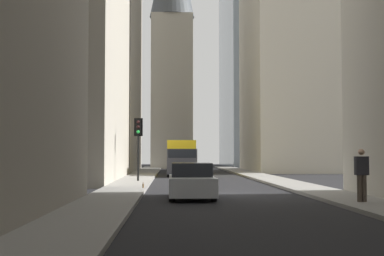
% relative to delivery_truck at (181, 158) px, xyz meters
% --- Properties ---
extents(ground_plane, '(135.00, 135.00, 0.00)m').
position_rel_delivery_truck_xyz_m(ground_plane, '(-19.05, -1.40, -1.46)').
color(ground_plane, black).
extents(sidewalk_right, '(90.00, 2.20, 0.14)m').
position_rel_delivery_truck_xyz_m(sidewalk_right, '(-19.05, 3.10, -1.39)').
color(sidewalk_right, gray).
rests_on(sidewalk_right, ground_plane).
extents(sidewalk_left, '(90.00, 2.20, 0.14)m').
position_rel_delivery_truck_xyz_m(sidewalk_left, '(-19.05, -5.90, -1.39)').
color(sidewalk_left, gray).
rests_on(sidewalk_left, ground_plane).
extents(building_left_far, '(14.42, 10.00, 32.77)m').
position_rel_delivery_truck_xyz_m(building_left_far, '(10.67, -12.00, 14.92)').
color(building_left_far, beige).
rests_on(building_left_far, ground_plane).
extents(building_right_far, '(16.73, 10.50, 28.62)m').
position_rel_delivery_truck_xyz_m(building_right_far, '(9.77, 9.19, 12.86)').
color(building_right_far, gray).
rests_on(building_right_far, ground_plane).
extents(church_spire, '(5.46, 5.46, 31.93)m').
position_rel_delivery_truck_xyz_m(church_spire, '(21.90, 0.74, 15.25)').
color(church_spire, '#B7B2A5').
rests_on(church_spire, ground_plane).
extents(delivery_truck, '(6.46, 2.25, 2.84)m').
position_rel_delivery_truck_xyz_m(delivery_truck, '(0.00, 0.00, 0.00)').
color(delivery_truck, yellow).
rests_on(delivery_truck, ground_plane).
extents(sedan_silver, '(4.30, 1.78, 1.42)m').
position_rel_delivery_truck_xyz_m(sedan_silver, '(-21.40, -0.00, -0.80)').
color(sedan_silver, '#B7BABF').
rests_on(sedan_silver, ground_plane).
extents(traffic_light_midblock, '(0.43, 0.52, 3.82)m').
position_rel_delivery_truck_xyz_m(traffic_light_midblock, '(-10.25, 2.82, 1.48)').
color(traffic_light_midblock, black).
rests_on(traffic_light_midblock, sidewalk_right).
extents(pedestrian, '(0.26, 0.44, 1.81)m').
position_rel_delivery_truck_xyz_m(pedestrian, '(-24.69, -5.72, -0.33)').
color(pedestrian, '#473D33').
rests_on(pedestrian, sidewalk_left).
extents(discarded_bottle, '(0.07, 0.07, 0.27)m').
position_rel_delivery_truck_xyz_m(discarded_bottle, '(-16.92, 2.16, -1.21)').
color(discarded_bottle, brown).
rests_on(discarded_bottle, sidewalk_right).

